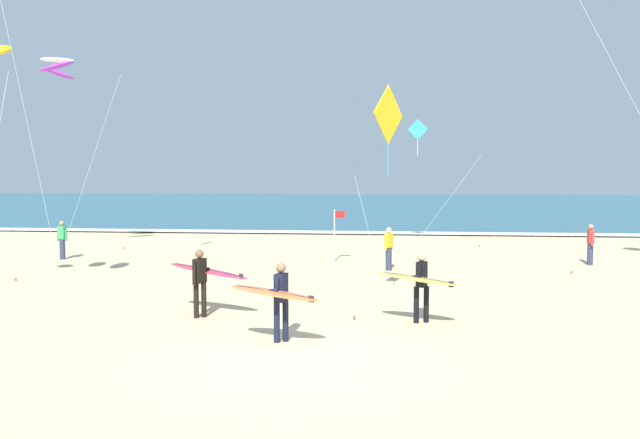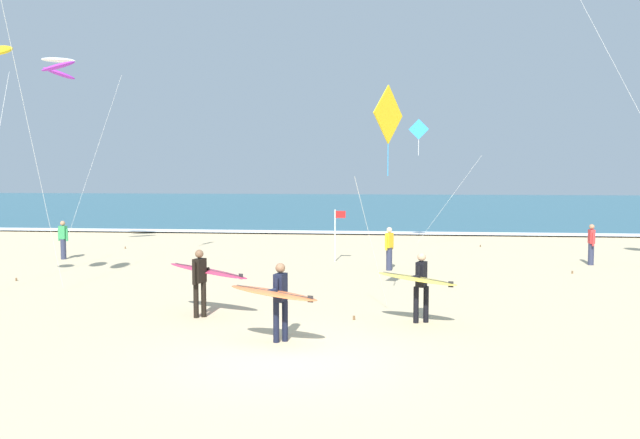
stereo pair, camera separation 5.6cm
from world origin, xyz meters
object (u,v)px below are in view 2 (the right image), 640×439
object	(u,v)px
kite_diamond_cobalt_near	(421,135)
bystander_green_top	(63,240)
surfer_trailing	(204,275)
bystander_red_top	(591,244)
surfer_third	(277,295)
lifeguard_flag	(336,230)
kite_arc_ivory_mid	(59,67)
bystander_yellow_top	(389,248)
kite_diamond_golden_distant	(388,118)
surfer_lead	(419,281)

from	to	relation	value
kite_diamond_cobalt_near	bystander_green_top	size ratio (longest dim) A/B	3.86
surfer_trailing	bystander_red_top	distance (m)	16.22
bystander_green_top	surfer_third	bearing A→B (deg)	-48.40
surfer_third	bystander_green_top	bearing A→B (deg)	131.60
lifeguard_flag	bystander_red_top	bearing A→B (deg)	0.25
kite_diamond_cobalt_near	kite_arc_ivory_mid	bearing A→B (deg)	-165.17
kite_diamond_cobalt_near	bystander_yellow_top	world-z (taller)	kite_diamond_cobalt_near
kite_arc_ivory_mid	bystander_yellow_top	bearing A→B (deg)	-16.32
kite_diamond_golden_distant	bystander_green_top	xyz separation A→B (m)	(-13.32, 8.55, -4.21)
surfer_lead	bystander_red_top	size ratio (longest dim) A/B	1.26
surfer_lead	kite_diamond_cobalt_near	xyz separation A→B (m)	(0.74, 17.16, 4.34)
surfer_third	bystander_red_top	bearing A→B (deg)	52.06
kite_arc_ivory_mid	kite_diamond_golden_distant	size ratio (longest dim) A/B	1.47
surfer_trailing	lifeguard_flag	bearing A→B (deg)	76.44
kite_diamond_golden_distant	bystander_yellow_top	size ratio (longest dim) A/B	3.70
kite_arc_ivory_mid	bystander_green_top	size ratio (longest dim) A/B	5.43
kite_diamond_cobalt_near	surfer_trailing	bearing A→B (deg)	-109.95
surfer_lead	kite_diamond_cobalt_near	distance (m)	17.71
surfer_trailing	kite_arc_ivory_mid	distance (m)	17.61
surfer_trailing	surfer_third	distance (m)	3.39
kite_diamond_cobalt_near	kite_diamond_golden_distant	bearing A→B (deg)	-95.66
kite_diamond_golden_distant	bystander_red_top	xyz separation A→B (m)	(7.82, 9.08, -4.21)
bystander_green_top	bystander_red_top	size ratio (longest dim) A/B	1.00
kite_arc_ivory_mid	bystander_green_top	world-z (taller)	kite_arc_ivory_mid
surfer_third	kite_diamond_cobalt_near	distance (m)	20.17
surfer_lead	bystander_green_top	bearing A→B (deg)	143.94
kite_diamond_golden_distant	bystander_yellow_top	xyz separation A→B (m)	(0.05, 6.87, -4.21)
bystander_yellow_top	kite_diamond_golden_distant	bearing A→B (deg)	-90.44
surfer_lead	bystander_green_top	xyz separation A→B (m)	(-14.10, 10.27, -0.23)
surfer_trailing	lifeguard_flag	size ratio (longest dim) A/B	1.13
surfer_trailing	surfer_third	bearing A→B (deg)	-47.38
bystander_green_top	bystander_red_top	xyz separation A→B (m)	(21.14, 0.52, 0.00)
kite_diamond_golden_distant	bystander_red_top	world-z (taller)	kite_diamond_golden_distant
surfer_third	lifeguard_flag	bearing A→B (deg)	89.06
kite_diamond_cobalt_near	lifeguard_flag	distance (m)	8.42
kite_diamond_cobalt_near	bystander_green_top	bearing A→B (deg)	-155.10
surfer_lead	bystander_yellow_top	bearing A→B (deg)	94.89
kite_arc_ivory_mid	bystander_green_top	bearing A→B (deg)	-63.44
surfer_third	bystander_red_top	distance (m)	16.43
surfer_lead	surfer_trailing	xyz separation A→B (m)	(-5.36, 0.33, 0.00)
kite_arc_ivory_mid	bystander_red_top	xyz separation A→B (m)	(22.45, -2.09, -7.43)
bystander_yellow_top	bystander_green_top	bearing A→B (deg)	172.83
bystander_red_top	kite_diamond_golden_distant	bearing A→B (deg)	-130.76
kite_arc_ivory_mid	surfer_trailing	bearing A→B (deg)	-51.32
surfer_lead	bystander_yellow_top	world-z (taller)	surfer_lead
bystander_green_top	surfer_trailing	bearing A→B (deg)	-48.66
surfer_trailing	kite_arc_ivory_mid	xyz separation A→B (m)	(-10.05, 12.55, 7.19)
kite_arc_ivory_mid	bystander_yellow_top	distance (m)	17.00
surfer_lead	kite_diamond_cobalt_near	size ratio (longest dim) A/B	0.33
surfer_trailing	bystander_yellow_top	bearing A→B (deg)	60.72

